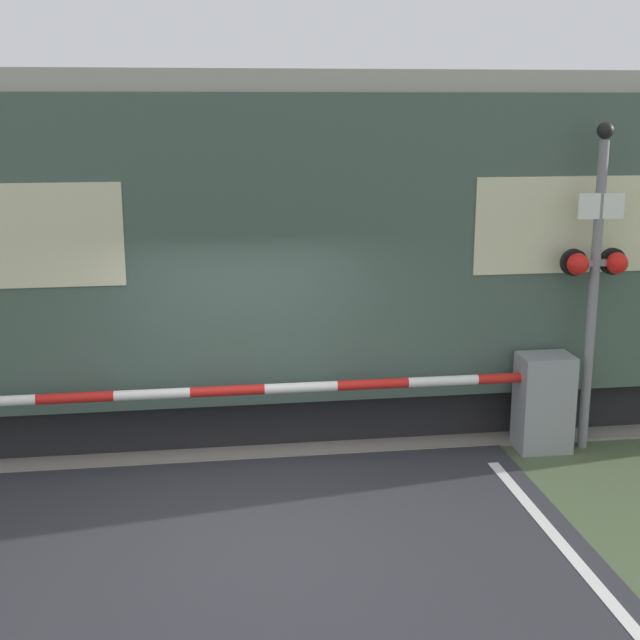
% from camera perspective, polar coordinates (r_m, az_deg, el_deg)
% --- Properties ---
extents(ground_plane, '(80.00, 80.00, 0.00)m').
position_cam_1_polar(ground_plane, '(8.73, -3.92, -12.76)').
color(ground_plane, '#475638').
extents(track_bed, '(36.00, 3.20, 0.13)m').
position_cam_1_polar(track_bed, '(11.58, -5.13, -5.81)').
color(track_bed, gray).
rests_on(track_bed, ground_plane).
extents(train, '(21.77, 2.89, 4.24)m').
position_cam_1_polar(train, '(11.18, -17.44, 4.24)').
color(train, black).
rests_on(train, ground_plane).
extents(crossing_barrier, '(6.78, 0.44, 1.13)m').
position_cam_1_polar(crossing_barrier, '(10.25, 10.72, -5.03)').
color(crossing_barrier, gray).
rests_on(crossing_barrier, ground_plane).
extents(signal_post, '(0.76, 0.26, 3.69)m').
position_cam_1_polar(signal_post, '(10.31, 17.21, 3.08)').
color(signal_post, gray).
rests_on(signal_post, ground_plane).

